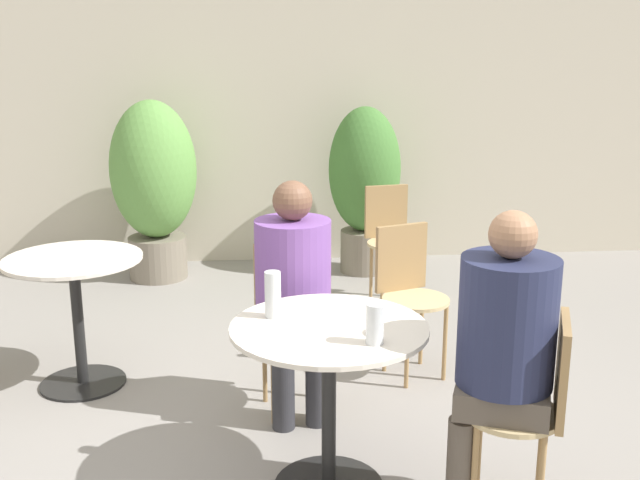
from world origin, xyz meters
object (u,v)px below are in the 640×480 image
(cafe_table_near, at_px, (329,368))
(potted_plant_0, at_px, (154,181))
(bistro_chair_3, at_px, (390,232))
(potted_plant_1, at_px, (364,180))
(seated_person_0, at_px, (502,343))
(beer_glass_1, at_px, (375,324))
(cafe_table_far, at_px, (76,294))
(bistro_chair_2, at_px, (408,284))
(seated_person_1, at_px, (294,281))
(bistro_chair_0, at_px, (535,400))
(beer_glass_0, at_px, (273,295))
(bistro_chair_1, at_px, (288,309))

(cafe_table_near, xyz_separation_m, potted_plant_0, (-1.06, 3.09, 0.24))
(bistro_chair_3, height_order, potted_plant_0, potted_plant_0)
(cafe_table_near, bearing_deg, bistro_chair_3, 73.89)
(cafe_table_near, height_order, bistro_chair_3, bistro_chair_3)
(bistro_chair_3, bearing_deg, potted_plant_1, 86.16)
(seated_person_0, distance_m, potted_plant_1, 3.35)
(potted_plant_0, relative_size, potted_plant_1, 1.05)
(seated_person_0, bearing_deg, beer_glass_1, -74.03)
(cafe_table_far, relative_size, potted_plant_0, 0.51)
(cafe_table_far, height_order, bistro_chair_3, bistro_chair_3)
(bistro_chair_2, bearing_deg, seated_person_1, -163.66)
(bistro_chair_0, height_order, potted_plant_0, potted_plant_0)
(bistro_chair_2, bearing_deg, beer_glass_0, -146.90)
(bistro_chair_3, bearing_deg, potted_plant_0, 147.87)
(cafe_table_far, distance_m, seated_person_1, 1.25)
(cafe_table_near, bearing_deg, seated_person_0, -21.14)
(bistro_chair_1, height_order, potted_plant_0, potted_plant_0)
(seated_person_1, relative_size, beer_glass_1, 7.72)
(bistro_chair_2, distance_m, beer_glass_0, 1.33)
(cafe_table_near, relative_size, bistro_chair_3, 0.95)
(cafe_table_near, bearing_deg, seated_person_1, 98.86)
(bistro_chair_3, relative_size, beer_glass_1, 5.42)
(bistro_chair_0, relative_size, potted_plant_0, 0.59)
(potted_plant_0, bearing_deg, seated_person_1, -68.43)
(cafe_table_far, relative_size, seated_person_0, 0.59)
(cafe_table_near, distance_m, beer_glass_1, 0.36)
(seated_person_1, height_order, potted_plant_0, potted_plant_0)
(seated_person_1, bearing_deg, bistro_chair_3, 56.33)
(bistro_chair_0, distance_m, bistro_chair_3, 2.65)
(seated_person_0, distance_m, beer_glass_0, 0.92)
(bistro_chair_0, height_order, bistro_chair_2, same)
(cafe_table_near, distance_m, bistro_chair_3, 2.46)
(beer_glass_1, bearing_deg, cafe_table_near, 127.14)
(bistro_chair_0, relative_size, seated_person_1, 0.70)
(seated_person_0, distance_m, seated_person_1, 1.16)
(bistro_chair_0, xyz_separation_m, bistro_chair_2, (-0.19, 1.43, 0.00))
(cafe_table_far, bearing_deg, potted_plant_1, 47.02)
(cafe_table_near, distance_m, cafe_table_far, 1.68)
(cafe_table_far, xyz_separation_m, potted_plant_0, (0.19, 1.97, 0.26))
(beer_glass_0, relative_size, beer_glass_1, 1.25)
(potted_plant_1, bearing_deg, cafe_table_far, -132.98)
(seated_person_1, height_order, beer_glass_0, seated_person_1)
(cafe_table_near, distance_m, potted_plant_0, 3.27)
(seated_person_0, relative_size, potted_plant_0, 0.87)
(beer_glass_1, relative_size, potted_plant_1, 0.11)
(potted_plant_0, bearing_deg, cafe_table_near, -71.02)
(potted_plant_1, bearing_deg, bistro_chair_2, -91.21)
(bistro_chair_1, relative_size, beer_glass_1, 5.42)
(cafe_table_near, xyz_separation_m, beer_glass_0, (-0.22, 0.12, 0.28))
(bistro_chair_0, relative_size, bistro_chair_2, 1.00)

